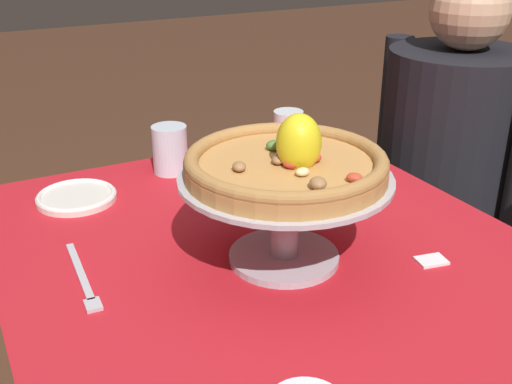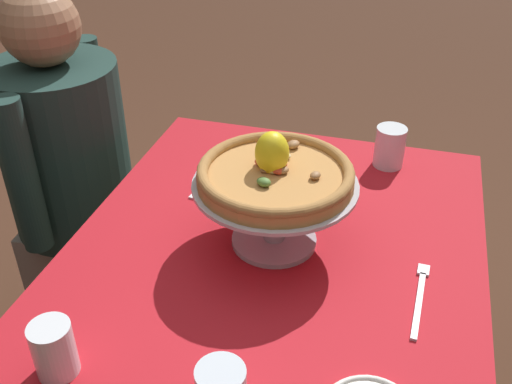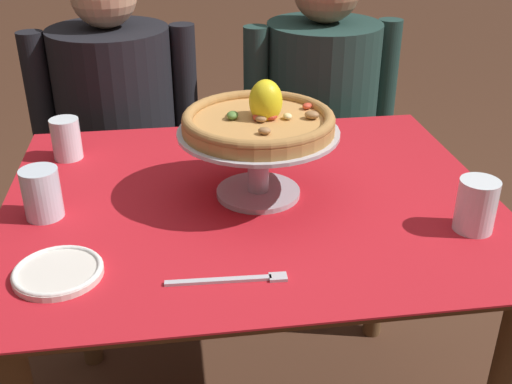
{
  "view_description": "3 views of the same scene",
  "coord_description": "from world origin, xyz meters",
  "views": [
    {
      "loc": [
        0.81,
        -0.46,
        1.29
      ],
      "look_at": [
        -0.04,
        -0.02,
        0.86
      ],
      "focal_mm": 43.92,
      "sensor_mm": 36.0,
      "label": 1
    },
    {
      "loc": [
        -0.99,
        -0.24,
        1.56
      ],
      "look_at": [
        0.07,
        0.06,
        0.84
      ],
      "focal_mm": 41.61,
      "sensor_mm": 36.0,
      "label": 2
    },
    {
      "loc": [
        -0.16,
        -1.21,
        1.4
      ],
      "look_at": [
        0.01,
        -0.02,
        0.77
      ],
      "focal_mm": 43.47,
      "sensor_mm": 36.0,
      "label": 3
    }
  ],
  "objects": [
    {
      "name": "water_glass_front_right",
      "position": [
        0.43,
        -0.2,
        0.8
      ],
      "size": [
        0.08,
        0.08,
        0.11
      ],
      "color": "white",
      "rests_on": "dining_table"
    },
    {
      "name": "pizza_stand",
      "position": [
        0.02,
        0.01,
        0.85
      ],
      "size": [
        0.35,
        0.35,
        0.15
      ],
      "color": "#B7B7C1",
      "rests_on": "dining_table"
    },
    {
      "name": "pizza",
      "position": [
        0.02,
        0.01,
        0.93
      ],
      "size": [
        0.32,
        0.32,
        0.11
      ],
      "color": "#BC8447",
      "rests_on": "pizza_stand"
    },
    {
      "name": "water_glass_back_left",
      "position": [
        -0.43,
        0.27,
        0.79
      ],
      "size": [
        0.07,
        0.07,
        0.1
      ],
      "color": "white",
      "rests_on": "dining_table"
    },
    {
      "name": "diner_right",
      "position": [
        0.34,
        0.73,
        0.58
      ],
      "size": [
        0.53,
        0.4,
        1.18
      ],
      "color": "gray",
      "rests_on": "ground"
    },
    {
      "name": "dinner_fork",
      "position": [
        -0.07,
        -0.31,
        0.75
      ],
      "size": [
        0.22,
        0.03,
        0.01
      ],
      "color": "#B7B7C1",
      "rests_on": "dining_table"
    },
    {
      "name": "sugar_packet",
      "position": [
        0.14,
        0.22,
        0.75
      ],
      "size": [
        0.04,
        0.06,
        0.0
      ],
      "primitive_type": "cube",
      "rotation": [
        0.0,
        0.0,
        1.38
      ],
      "color": "white",
      "rests_on": "dining_table"
    },
    {
      "name": "dining_table",
      "position": [
        0.0,
        0.0,
        0.63
      ],
      "size": [
        1.08,
        0.89,
        0.75
      ],
      "color": "brown",
      "rests_on": "ground"
    }
  ]
}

